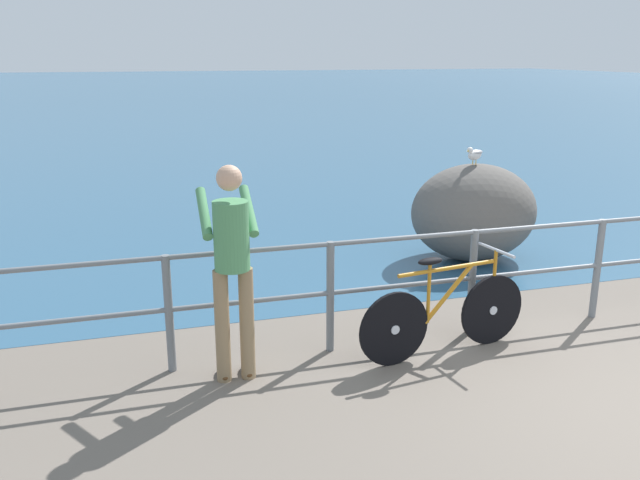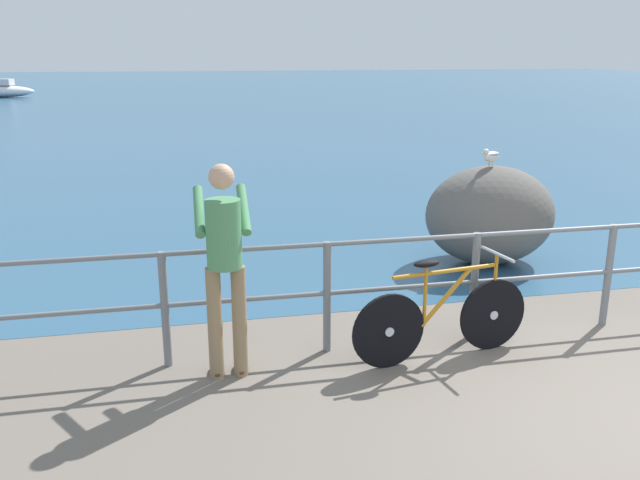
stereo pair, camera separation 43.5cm
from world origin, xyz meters
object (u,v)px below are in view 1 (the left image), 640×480
object	(u,v)px
breakwater_boulder_main	(474,212)
seagull	(475,154)
bicycle	(445,313)
person_at_railing	(232,263)

from	to	relation	value
breakwater_boulder_main	seagull	size ratio (longest dim) A/B	5.04
seagull	bicycle	bearing A→B (deg)	27.71
person_at_railing	seagull	size ratio (longest dim) A/B	5.44
bicycle	person_at_railing	world-z (taller)	person_at_railing
person_at_railing	breakwater_boulder_main	size ratio (longest dim) A/B	1.08
breakwater_boulder_main	seagull	world-z (taller)	seagull
breakwater_boulder_main	person_at_railing	bearing A→B (deg)	-145.51
breakwater_boulder_main	seagull	xyz separation A→B (m)	(-0.06, -0.04, 0.76)
breakwater_boulder_main	seagull	distance (m)	0.76
breakwater_boulder_main	bicycle	bearing A→B (deg)	-123.48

